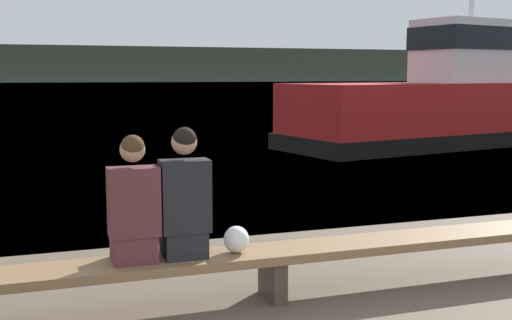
{
  "coord_description": "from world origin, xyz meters",
  "views": [
    {
      "loc": [
        -2.01,
        -1.86,
        1.92
      ],
      "look_at": [
        0.74,
        6.12,
        0.79
      ],
      "focal_mm": 45.0,
      "sensor_mm": 36.0,
      "label": 1
    }
  ],
  "objects_px": {
    "person_left": "(134,207)",
    "person_right": "(184,200)",
    "tugboat_red": "(466,104)",
    "shopping_bag": "(236,239)",
    "bench_main": "(273,257)"
  },
  "relations": [
    {
      "from": "bench_main",
      "to": "shopping_bag",
      "type": "height_order",
      "value": "shopping_bag"
    },
    {
      "from": "tugboat_red",
      "to": "shopping_bag",
      "type": "bearing_deg",
      "value": 124.36
    },
    {
      "from": "person_left",
      "to": "tugboat_red",
      "type": "distance_m",
      "value": 14.85
    },
    {
      "from": "shopping_bag",
      "to": "bench_main",
      "type": "bearing_deg",
      "value": 0.54
    },
    {
      "from": "person_right",
      "to": "tugboat_red",
      "type": "height_order",
      "value": "tugboat_red"
    },
    {
      "from": "tugboat_red",
      "to": "person_left",
      "type": "bearing_deg",
      "value": 122.02
    },
    {
      "from": "person_left",
      "to": "shopping_bag",
      "type": "height_order",
      "value": "person_left"
    },
    {
      "from": "shopping_bag",
      "to": "tugboat_red",
      "type": "relative_size",
      "value": 0.02
    },
    {
      "from": "tugboat_red",
      "to": "person_right",
      "type": "bearing_deg",
      "value": 123.12
    },
    {
      "from": "person_right",
      "to": "shopping_bag",
      "type": "xyz_separation_m",
      "value": [
        0.44,
        -0.0,
        -0.36
      ]
    },
    {
      "from": "tugboat_red",
      "to": "bench_main",
      "type": "bearing_deg",
      "value": 125.3
    },
    {
      "from": "person_left",
      "to": "person_right",
      "type": "bearing_deg",
      "value": -0.18
    },
    {
      "from": "person_right",
      "to": "person_left",
      "type": "bearing_deg",
      "value": 179.82
    },
    {
      "from": "person_left",
      "to": "tugboat_red",
      "type": "relative_size",
      "value": 0.09
    },
    {
      "from": "bench_main",
      "to": "person_left",
      "type": "distance_m",
      "value": 1.28
    }
  ]
}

